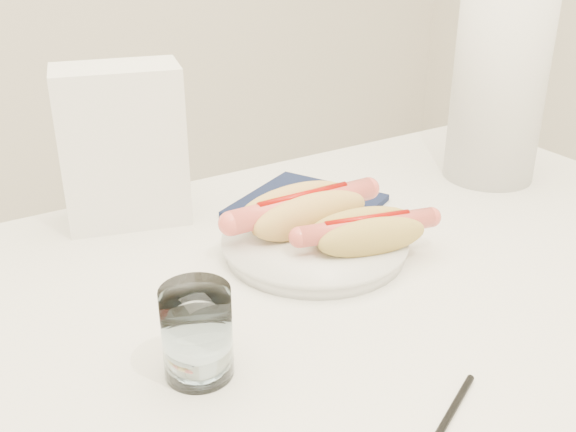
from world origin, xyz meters
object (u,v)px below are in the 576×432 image
hotdog_left (303,211)px  hotdog_right (367,232)px  plate (315,246)px  water_glass (197,333)px  paper_towel_roll (500,80)px  napkin_box (123,146)px  table (325,358)px

hotdog_left → hotdog_right: size_ratio=1.19×
plate → water_glass: (-0.22, -0.13, 0.03)m
paper_towel_roll → napkin_box: bearing=164.8°
water_glass → napkin_box: 0.35m
table → plate: plate is taller
water_glass → paper_towel_roll: 0.62m
hotdog_right → paper_towel_roll: (0.33, 0.12, 0.11)m
hotdog_right → napkin_box: napkin_box is taller
table → paper_towel_roll: bearing=23.0°
hotdog_right → napkin_box: size_ratio=0.81×
napkin_box → hotdog_right: bearing=-38.3°
hotdog_right → plate: bearing=141.2°
table → napkin_box: (-0.10, 0.32, 0.16)m
plate → napkin_box: size_ratio=1.05×
hotdog_left → hotdog_right: hotdog_left is taller
table → water_glass: (-0.15, -0.02, 0.10)m
hotdog_right → water_glass: 0.27m
hotdog_right → napkin_box: bearing=140.3°
plate → hotdog_right: size_ratio=1.29×
plate → water_glass: water_glass is taller
table → napkin_box: size_ratio=5.84×
table → water_glass: size_ratio=13.77×
hotdog_right → napkin_box: 0.33m
plate → paper_towel_roll: 0.40m
plate → water_glass: size_ratio=2.47×
plate → hotdog_right: bearing=-52.1°
hotdog_right → paper_towel_roll: 0.36m
napkin_box → hotdog_left: bearing=-33.7°
hotdog_left → plate: bearing=-94.7°
water_glass → hotdog_right: bearing=18.5°
hotdog_left → water_glass: water_glass is taller
napkin_box → paper_towel_roll: (0.52, -0.14, 0.05)m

